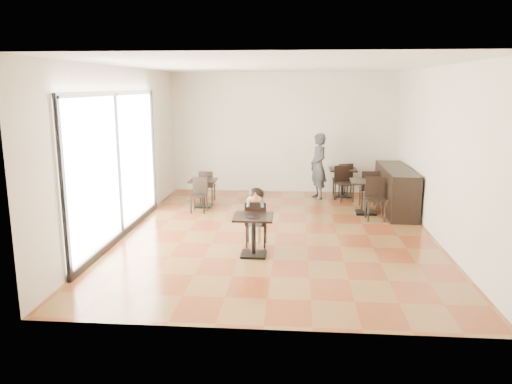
# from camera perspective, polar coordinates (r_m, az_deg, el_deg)

# --- Properties ---
(floor) EXTENTS (6.00, 8.00, 0.01)m
(floor) POSITION_cam_1_polar(r_m,az_deg,el_deg) (9.86, 2.40, -4.67)
(floor) COLOR brown
(floor) RESTS_ON ground
(ceiling) EXTENTS (6.00, 8.00, 0.01)m
(ceiling) POSITION_cam_1_polar(r_m,az_deg,el_deg) (9.45, 2.57, 14.25)
(ceiling) COLOR white
(ceiling) RESTS_ON floor
(wall_back) EXTENTS (6.00, 0.01, 3.20)m
(wall_back) POSITION_cam_1_polar(r_m,az_deg,el_deg) (13.50, 3.15, 6.78)
(wall_back) COLOR silver
(wall_back) RESTS_ON floor
(wall_front) EXTENTS (6.00, 0.01, 3.20)m
(wall_front) POSITION_cam_1_polar(r_m,az_deg,el_deg) (5.59, 0.87, -0.71)
(wall_front) COLOR silver
(wall_front) RESTS_ON floor
(wall_left) EXTENTS (0.01, 8.00, 3.20)m
(wall_left) POSITION_cam_1_polar(r_m,az_deg,el_deg) (10.09, -14.85, 4.62)
(wall_left) COLOR silver
(wall_left) RESTS_ON floor
(wall_right) EXTENTS (0.01, 8.00, 3.20)m
(wall_right) POSITION_cam_1_polar(r_m,az_deg,el_deg) (9.88, 20.19, 4.13)
(wall_right) COLOR silver
(wall_right) RESTS_ON floor
(storefront_window) EXTENTS (0.04, 4.50, 2.60)m
(storefront_window) POSITION_cam_1_polar(r_m,az_deg,el_deg) (9.64, -15.60, 3.05)
(storefront_window) COLOR white
(storefront_window) RESTS_ON floor
(child_table) EXTENTS (0.66, 0.66, 0.70)m
(child_table) POSITION_cam_1_polar(r_m,az_deg,el_deg) (8.47, -0.28, -5.02)
(child_table) COLOR black
(child_table) RESTS_ON floor
(child_chair) EXTENTS (0.38, 0.38, 0.84)m
(child_chair) POSITION_cam_1_polar(r_m,az_deg,el_deg) (8.98, 0.03, -3.56)
(child_chair) COLOR black
(child_chair) RESTS_ON floor
(child) EXTENTS (0.38, 0.53, 1.06)m
(child) POSITION_cam_1_polar(r_m,az_deg,el_deg) (8.95, 0.03, -2.89)
(child) COLOR gray
(child) RESTS_ON child_chair
(plate) EXTENTS (0.24, 0.24, 0.01)m
(plate) POSITION_cam_1_polar(r_m,az_deg,el_deg) (8.28, -0.34, -2.87)
(plate) COLOR black
(plate) RESTS_ON child_table
(pizza_slice) EXTENTS (0.24, 0.19, 0.06)m
(pizza_slice) POSITION_cam_1_polar(r_m,az_deg,el_deg) (8.67, -0.08, -0.75)
(pizza_slice) COLOR #E5B271
(pizza_slice) RESTS_ON child
(adult_patron) EXTENTS (0.60, 0.71, 1.67)m
(adult_patron) POSITION_cam_1_polar(r_m,az_deg,el_deg) (12.77, 7.14, 2.95)
(adult_patron) COLOR #37383C
(adult_patron) RESTS_ON floor
(cafe_table_mid) EXTENTS (0.73, 0.73, 0.76)m
(cafe_table_mid) POSITION_cam_1_polar(r_m,az_deg,el_deg) (11.50, 12.47, -0.57)
(cafe_table_mid) COLOR black
(cafe_table_mid) RESTS_ON floor
(cafe_table_left) EXTENTS (0.65, 0.65, 0.65)m
(cafe_table_left) POSITION_cam_1_polar(r_m,az_deg,el_deg) (11.96, -6.05, -0.13)
(cafe_table_left) COLOR black
(cafe_table_left) RESTS_ON floor
(cafe_table_back) EXTENTS (0.90, 0.90, 0.73)m
(cafe_table_back) POSITION_cam_1_polar(r_m,az_deg,el_deg) (13.19, 9.85, 1.07)
(cafe_table_back) COLOR black
(cafe_table_back) RESTS_ON floor
(chair_mid_a) EXTENTS (0.42, 0.42, 0.91)m
(chair_mid_a) POSITION_cam_1_polar(r_m,az_deg,el_deg) (12.04, 12.76, 0.34)
(chair_mid_a) COLOR black
(chair_mid_a) RESTS_ON floor
(chair_mid_b) EXTENTS (0.42, 0.42, 0.91)m
(chair_mid_b) POSITION_cam_1_polar(r_m,az_deg,el_deg) (10.98, 13.54, -0.82)
(chair_mid_b) COLOR black
(chair_mid_b) RESTS_ON floor
(chair_left_a) EXTENTS (0.37, 0.37, 0.79)m
(chair_left_a) POSITION_cam_1_polar(r_m,az_deg,el_deg) (12.48, -5.59, 0.70)
(chair_left_a) COLOR black
(chair_left_a) RESTS_ON floor
(chair_left_b) EXTENTS (0.37, 0.37, 0.79)m
(chair_left_b) POSITION_cam_1_polar(r_m,az_deg,el_deg) (11.42, -6.56, -0.38)
(chair_left_b) COLOR black
(chair_left_b) RESTS_ON floor
(chair_back_a) EXTENTS (0.51, 0.51, 0.88)m
(chair_back_a) POSITION_cam_1_polar(r_m,az_deg,el_deg) (13.21, 9.85, 1.42)
(chair_back_a) COLOR black
(chair_back_a) RESTS_ON floor
(chair_back_b) EXTENTS (0.51, 0.51, 0.88)m
(chair_back_b) POSITION_cam_1_polar(r_m,az_deg,el_deg) (12.64, 10.08, 0.93)
(chair_back_b) COLOR black
(chair_back_b) RESTS_ON floor
(service_counter) EXTENTS (0.60, 2.40, 1.00)m
(service_counter) POSITION_cam_1_polar(r_m,az_deg,el_deg) (11.90, 15.68, 0.27)
(service_counter) COLOR black
(service_counter) RESTS_ON floor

